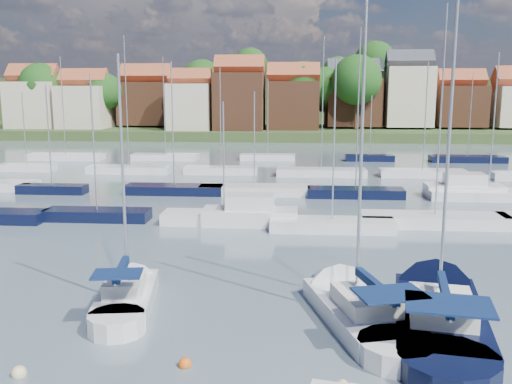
{
  "coord_description": "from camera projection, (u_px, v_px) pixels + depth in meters",
  "views": [
    {
      "loc": [
        -1.77,
        -20.93,
        10.11
      ],
      "look_at": [
        -4.42,
        14.0,
        3.59
      ],
      "focal_mm": 40.0,
      "sensor_mm": 36.0,
      "label": 1
    }
  ],
  "objects": [
    {
      "name": "ground",
      "position": [
        315.0,
        181.0,
        61.45
      ],
      "size": [
        260.0,
        260.0,
        0.0
      ],
      "primitive_type": "plane",
      "color": "#4A5B64",
      "rests_on": "ground"
    },
    {
      "name": "sailboat_left",
      "position": [
        129.0,
        293.0,
        27.29
      ],
      "size": [
        3.74,
        9.33,
        12.45
      ],
      "rotation": [
        0.0,
        0.0,
        1.72
      ],
      "color": "silver",
      "rests_on": "ground"
    },
    {
      "name": "sailboat_centre",
      "position": [
        349.0,
        303.0,
        26.07
      ],
      "size": [
        6.1,
        11.92,
        15.67
      ],
      "rotation": [
        0.0,
        0.0,
        1.85
      ],
      "color": "silver",
      "rests_on": "ground"
    },
    {
      "name": "sailboat_navy",
      "position": [
        436.0,
        303.0,
        26.01
      ],
      "size": [
        5.78,
        14.1,
        18.86
      ],
      "rotation": [
        0.0,
        0.0,
        1.41
      ],
      "color": "black",
      "rests_on": "ground"
    },
    {
      "name": "buoy_b",
      "position": [
        19.0,
        376.0,
        20.2
      ],
      "size": [
        0.54,
        0.54,
        0.54
      ],
      "primitive_type": "sphere",
      "color": "beige",
      "rests_on": "ground"
    },
    {
      "name": "buoy_c",
      "position": [
        185.0,
        366.0,
        20.86
      ],
      "size": [
        0.49,
        0.49,
        0.49
      ],
      "primitive_type": "sphere",
      "color": "#D85914",
      "rests_on": "ground"
    },
    {
      "name": "buoy_e",
      "position": [
        355.0,
        285.0,
        29.48
      ],
      "size": [
        0.55,
        0.55,
        0.55
      ],
      "primitive_type": "sphere",
      "color": "#D85914",
      "rests_on": "ground"
    },
    {
      "name": "marina_field",
      "position": [
        336.0,
        185.0,
        56.47
      ],
      "size": [
        79.62,
        41.41,
        15.93
      ],
      "color": "silver",
      "rests_on": "ground"
    },
    {
      "name": "far_shore_town",
      "position": [
        315.0,
        107.0,
        151.28
      ],
      "size": [
        212.46,
        90.0,
        22.27
      ],
      "color": "#3A4924",
      "rests_on": "ground"
    }
  ]
}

